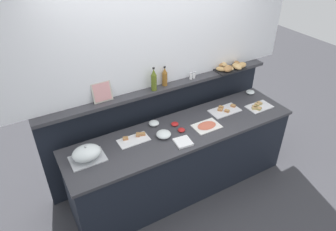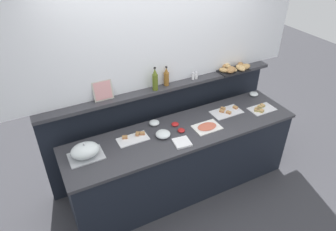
{
  "view_description": "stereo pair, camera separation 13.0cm",
  "coord_description": "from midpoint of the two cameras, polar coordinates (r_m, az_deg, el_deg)",
  "views": [
    {
      "loc": [
        -1.53,
        -2.32,
        2.93
      ],
      "look_at": [
        -0.14,
        0.1,
        1.06
      ],
      "focal_mm": 33.11,
      "sensor_mm": 36.0,
      "label": 1
    },
    {
      "loc": [
        -1.41,
        -2.39,
        2.93
      ],
      "look_at": [
        -0.14,
        0.1,
        1.06
      ],
      "focal_mm": 33.11,
      "sensor_mm": 36.0,
      "label": 2
    }
  ],
  "objects": [
    {
      "name": "sandwich_platter_rear",
      "position": [
        3.33,
        -7.39,
        -4.35
      ],
      "size": [
        0.33,
        0.17,
        0.04
      ],
      "color": "white",
      "rests_on": "buffet_counter"
    },
    {
      "name": "back_ledge_unit",
      "position": [
        3.96,
        -2.19,
        -1.54
      ],
      "size": [
        2.95,
        0.22,
        1.22
      ],
      "color": "black",
      "rests_on": "ground_plane"
    },
    {
      "name": "buffet_counter",
      "position": [
        3.73,
        1.66,
        -8.09
      ],
      "size": [
        2.69,
        0.69,
        0.88
      ],
      "color": "black",
      "rests_on": "ground_plane"
    },
    {
      "name": "cold_cuts_platter",
      "position": [
        3.51,
        6.08,
        -1.94
      ],
      "size": [
        0.3,
        0.21,
        0.02
      ],
      "color": "white",
      "rests_on": "buffet_counter"
    },
    {
      "name": "upper_wall_panel",
      "position": [
        3.41,
        -2.86,
        16.35
      ],
      "size": [
        3.55,
        0.08,
        1.38
      ],
      "primitive_type": "cube",
      "color": "white",
      "rests_on": "back_ledge_unit"
    },
    {
      "name": "vinegar_bottle_amber",
      "position": [
        3.57,
        -1.66,
        7.08
      ],
      "size": [
        0.06,
        0.06,
        0.24
      ],
      "color": "#8E5B23",
      "rests_on": "back_ledge_unit"
    },
    {
      "name": "napkin_stack",
      "position": [
        3.26,
        1.64,
        -4.91
      ],
      "size": [
        0.19,
        0.19,
        0.02
      ],
      "primitive_type": "cube",
      "rotation": [
        0.0,
        0.0,
        -0.11
      ],
      "color": "white",
      "rests_on": "buffet_counter"
    },
    {
      "name": "pepper_shaker",
      "position": [
        3.76,
        3.82,
        7.46
      ],
      "size": [
        0.03,
        0.03,
        0.09
      ],
      "color": "white",
      "rests_on": "back_ledge_unit"
    },
    {
      "name": "olive_oil_bottle",
      "position": [
        3.46,
        -3.71,
        6.5
      ],
      "size": [
        0.06,
        0.06,
        0.28
      ],
      "color": "#56661E",
      "rests_on": "back_ledge_unit"
    },
    {
      "name": "bread_basket",
      "position": [
        4.05,
        10.46,
        8.83
      ],
      "size": [
        0.44,
        0.31,
        0.08
      ],
      "color": "black",
      "rests_on": "back_ledge_unit"
    },
    {
      "name": "framed_picture",
      "position": [
        3.34,
        -13.15,
        4.24
      ],
      "size": [
        0.21,
        0.07,
        0.22
      ],
      "color": "#B2AD9E",
      "rests_on": "back_ledge_unit"
    },
    {
      "name": "glass_bowl_small",
      "position": [
        4.25,
        14.04,
        4.18
      ],
      "size": [
        0.11,
        0.11,
        0.05
      ],
      "color": "silver",
      "rests_on": "buffet_counter"
    },
    {
      "name": "glass_bowl_medium",
      "position": [
        3.52,
        -3.66,
        -1.46
      ],
      "size": [
        0.12,
        0.12,
        0.05
      ],
      "color": "silver",
      "rests_on": "buffet_counter"
    },
    {
      "name": "glass_bowl_large",
      "position": [
        3.34,
        -1.97,
        -3.49
      ],
      "size": [
        0.16,
        0.16,
        0.06
      ],
      "color": "silver",
      "rests_on": "buffet_counter"
    },
    {
      "name": "ground_plane",
      "position": [
        4.41,
        -2.5,
        -7.84
      ],
      "size": [
        12.0,
        12.0,
        0.0
      ],
      "primitive_type": "plane",
      "color": "#38383D"
    },
    {
      "name": "condiment_bowl_dark",
      "position": [
        3.42,
        1.4,
        -2.69
      ],
      "size": [
        0.08,
        0.08,
        0.03
      ],
      "primitive_type": "ellipsoid",
      "color": "red",
      "rests_on": "buffet_counter"
    },
    {
      "name": "sandwich_platter_front",
      "position": [
        3.82,
        9.46,
        0.97
      ],
      "size": [
        0.38,
        0.21,
        0.04
      ],
      "color": "silver",
      "rests_on": "buffet_counter"
    },
    {
      "name": "serving_cloche",
      "position": [
        3.14,
        -15.9,
        -6.78
      ],
      "size": [
        0.34,
        0.24,
        0.17
      ],
      "color": "#B7BABF",
      "rests_on": "buffet_counter"
    },
    {
      "name": "condiment_bowl_red",
      "position": [
        3.51,
        0.2,
        -1.58
      ],
      "size": [
        0.08,
        0.08,
        0.03
      ],
      "primitive_type": "ellipsoid",
      "color": "red",
      "rests_on": "buffet_counter"
    },
    {
      "name": "sandwich_platter_side",
      "position": [
        3.97,
        15.44,
        1.59
      ],
      "size": [
        0.32,
        0.2,
        0.04
      ],
      "color": "silver",
      "rests_on": "buffet_counter"
    },
    {
      "name": "salt_shaker",
      "position": [
        3.74,
        3.25,
        7.31
      ],
      "size": [
        0.03,
        0.03,
        0.09
      ],
      "color": "white",
      "rests_on": "back_ledge_unit"
    }
  ]
}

